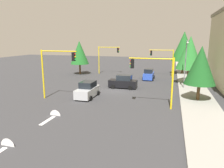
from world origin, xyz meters
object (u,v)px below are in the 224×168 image
tree_opposite_side (79,53)px  traffic_signal_near_left (154,72)px  traffic_signal_far_left (163,57)px  tree_roadside_mid (190,53)px  street_lamp_curbside (186,59)px  car_blue (149,75)px  car_silver (87,90)px  car_black (123,82)px  traffic_signal_far_right (107,55)px  tree_roadside_near (201,65)px  traffic_signal_near_right (55,65)px  tree_roadside_far (184,46)px

tree_opposite_side → traffic_signal_near_left: bearing=42.8°
traffic_signal_far_left → tree_roadside_mid: tree_roadside_mid is taller
street_lamp_curbside → car_blue: street_lamp_curbside is taller
car_silver → traffic_signal_near_left: bearing=77.3°
tree_roadside_mid → car_black: (6.00, -9.43, -4.12)m
tree_roadside_mid → traffic_signal_far_right: bearing=-110.9°
tree_opposite_side → car_blue: 15.02m
traffic_signal_far_left → tree_opposite_side: bearing=-83.1°
traffic_signal_far_left → car_black: bearing=-22.9°
traffic_signal_near_left → car_black: (-8.00, -5.07, -2.88)m
tree_roadside_near → car_silver: 13.64m
traffic_signal_far_left → traffic_signal_near_left: traffic_signal_near_left is taller
traffic_signal_far_left → traffic_signal_near_left: size_ratio=0.99×
traffic_signal_near_right → tree_opposite_side: bearing=-163.7°
traffic_signal_far_right → traffic_signal_near_right: 20.00m
street_lamp_curbside → tree_opposite_side: bearing=-112.6°
traffic_signal_far_left → car_black: traffic_signal_far_left is taller
traffic_signal_far_left → car_silver: (18.15, -8.19, -2.84)m
traffic_signal_far_right → car_blue: 10.47m
tree_opposite_side → tree_roadside_far: (-6.00, 20.50, 1.27)m
traffic_signal_near_right → car_blue: (-15.95, 9.17, -3.27)m
car_black → traffic_signal_near_left: bearing=32.4°
street_lamp_curbside → tree_roadside_near: 5.76m
tree_roadside_near → tree_roadside_mid: bearing=-177.1°
car_black → tree_roadside_far: bearing=150.8°
traffic_signal_near_left → car_blue: traffic_signal_near_left is taller
traffic_signal_far_right → traffic_signal_near_left: size_ratio=1.07×
car_black → car_silver: 6.90m
traffic_signal_near_left → tree_opposite_side: (-18.00, -16.64, 0.71)m
traffic_signal_far_left → tree_opposite_side: size_ratio=0.77×
tree_roadside_far → car_black: bearing=-29.2°
traffic_signal_near_right → car_blue: 18.68m
traffic_signal_far_left → tree_roadside_near: size_ratio=0.82×
traffic_signal_far_left → car_blue: 5.41m
street_lamp_curbside → car_blue: bearing=-137.7°
traffic_signal_near_left → street_lamp_curbside: street_lamp_curbside is taller
traffic_signal_far_left → tree_opposite_side: 16.77m
street_lamp_curbside → tree_roadside_mid: 4.51m
traffic_signal_near_left → tree_roadside_mid: 14.72m
traffic_signal_near_right → tree_roadside_far: 28.47m
traffic_signal_near_right → car_silver: (-1.85, 3.17, -3.26)m
traffic_signal_near_right → tree_opposite_side: size_ratio=0.86×
tree_roadside_far → traffic_signal_near_right: bearing=-32.4°
tree_roadside_mid → car_blue: bearing=-106.5°
traffic_signal_far_right → tree_roadside_near: (16.00, 16.20, 0.16)m
tree_roadside_near → car_silver: tree_roadside_near is taller
tree_roadside_near → car_black: 11.20m
tree_roadside_near → car_black: tree_roadside_near is taller
tree_opposite_side → car_black: (10.00, 11.57, -3.59)m
traffic_signal_far_right → car_black: 13.89m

